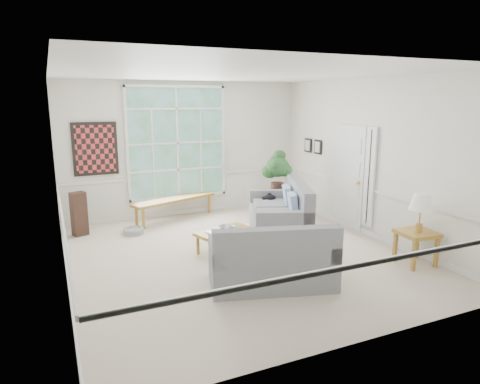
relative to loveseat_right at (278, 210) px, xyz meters
name	(u,v)px	position (x,y,z in m)	size (l,w,h in m)	color
floor	(239,255)	(-1.09, -0.61, -0.53)	(5.50, 6.00, 0.01)	beige
ceiling	(239,73)	(-1.09, -0.61, 2.47)	(5.50, 6.00, 0.02)	white
wall_back	(186,149)	(-1.09, 2.39, 0.97)	(5.50, 0.02, 3.00)	white
wall_front	(360,211)	(-1.09, -3.61, 0.97)	(5.50, 0.02, 3.00)	white
wall_left	(58,181)	(-3.84, -0.61, 0.97)	(0.02, 6.00, 3.00)	white
wall_right	(372,159)	(1.66, -0.61, 0.97)	(0.02, 6.00, 3.00)	white
window_back	(177,143)	(-1.29, 2.35, 1.12)	(2.30, 0.08, 2.40)	white
entry_door	(349,177)	(1.62, -0.01, 0.52)	(0.08, 0.90, 2.10)	white
door_sidelight	(370,177)	(1.62, -0.64, 0.62)	(0.08, 0.26, 1.90)	white
wall_art	(95,149)	(-3.04, 2.34, 1.07)	(0.90, 0.06, 1.10)	maroon
wall_frame_near	(318,147)	(1.62, 1.14, 1.02)	(0.04, 0.26, 0.32)	black
wall_frame_far	(308,145)	(1.62, 1.54, 1.02)	(0.04, 0.26, 0.32)	black
loveseat_right	(278,210)	(0.00, 0.00, 0.00)	(1.01, 1.95, 1.05)	slate
loveseat_front	(272,253)	(-1.16, -1.88, -0.06)	(1.74, 0.90, 0.94)	slate
coffee_table	(225,241)	(-1.24, -0.35, -0.34)	(1.01, 0.55, 0.37)	#A87B2E
pewter_bowl	(226,227)	(-1.19, -0.28, -0.11)	(0.31, 0.31, 0.08)	gray
window_bench	(175,209)	(-1.48, 2.03, -0.29)	(2.01, 0.39, 0.47)	#A87B2E
end_table	(273,206)	(0.52, 1.18, -0.24)	(0.58, 0.58, 0.58)	#A87B2E
houseplant	(277,172)	(0.58, 1.11, 0.53)	(0.56, 0.56, 0.96)	#254E24
side_table	(416,248)	(1.31, -2.15, -0.25)	(0.54, 0.54, 0.55)	#A87B2E
table_lamp	(420,213)	(1.29, -2.20, 0.34)	(0.36, 0.36, 0.62)	white
pet_bed	(133,231)	(-2.53, 1.31, -0.47)	(0.41, 0.41, 0.12)	gray
floor_speaker	(79,214)	(-3.49, 1.65, -0.10)	(0.27, 0.21, 0.86)	#362018
cat	(269,198)	(0.15, 0.68, 0.09)	(0.31, 0.22, 0.15)	black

